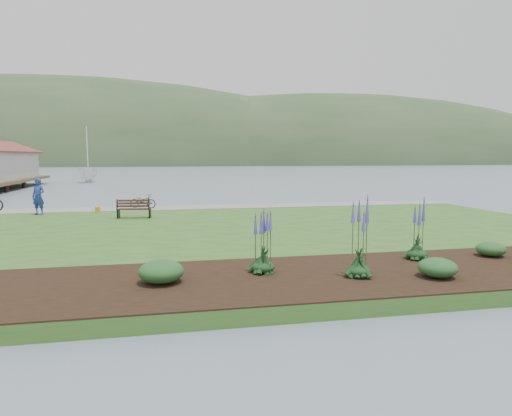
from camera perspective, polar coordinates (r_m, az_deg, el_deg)
The scene contains 16 objects.
ground at distance 21.23m, azimuth -7.55°, elevation -3.09°, with size 600.00×600.00×0.00m, color slate.
lawn at distance 19.23m, azimuth -7.12°, elevation -3.47°, with size 34.00×20.00×0.40m, color #2F5C20.
shoreline_path at distance 28.00m, azimuth -8.60°, elevation 0.07°, with size 34.00×2.20×0.03m, color gray.
garden_bed at distance 12.35m, azimuth 10.10°, elevation -8.10°, with size 24.00×4.40×0.04m, color black.
far_hillside at distance 192.12m, azimuth -5.33°, elevation 5.41°, with size 580.00×80.00×38.00m, color #314A29, non-canonical shape.
park_bench at distance 23.76m, azimuth -15.03°, elevation -0.05°, with size 1.68×0.84×1.00m.
person at distance 26.87m, azimuth -25.57°, elevation 1.64°, with size 0.83×0.57×2.27m, color navy.
bicycle_a at distance 28.24m, azimuth -13.96°, elevation 0.84°, with size 1.63×0.57×0.86m, color black.
sailboat at distance 65.63m, azimuth -20.19°, elevation 3.02°, with size 9.07×9.23×23.90m, color silver.
pannier at distance 26.91m, azimuth -19.19°, elevation -0.18°, with size 0.19×0.29×0.31m, color orange.
echium_0 at distance 11.91m, azimuth 12.84°, elevation -4.02°, with size 0.62×0.62×2.28m.
echium_1 at distance 14.44m, azimuth 19.55°, elevation -3.18°, with size 0.62×0.62×1.98m.
echium_4 at distance 12.03m, azimuth 0.91°, elevation -4.23°, with size 0.62×0.62×1.96m.
shrub_0 at distance 11.44m, azimuth -11.76°, elevation -7.78°, with size 1.11×1.11×0.55m, color #1E4C21.
shrub_1 at distance 12.60m, azimuth 21.74°, elevation -6.93°, with size 0.98×0.98×0.49m, color #1E4C21.
shrub_2 at distance 15.89m, azimuth 27.28°, elevation -4.58°, with size 0.87×0.87×0.44m, color #1E4C21.
Camera 1 is at (-1.49, -20.89, 3.51)m, focal length 32.00 mm.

